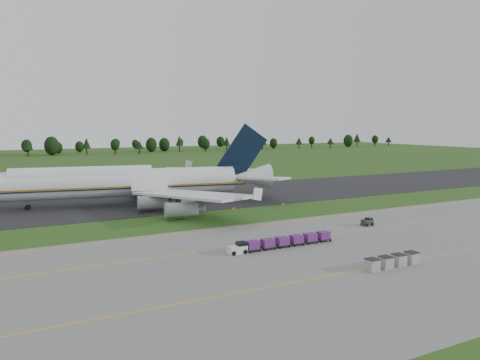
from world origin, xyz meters
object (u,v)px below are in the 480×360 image
aircraft (129,182)px  baggage_train (280,242)px  edge_markers (259,207)px  utility_cart (367,223)px  uld_row (392,261)px

aircraft → baggage_train: size_ratio=3.78×
baggage_train → edge_markers: bearing=65.7°
baggage_train → utility_cart: baggage_train is taller
utility_cart → edge_markers: 27.46m
uld_row → edge_markers: size_ratio=0.64×
utility_cart → edge_markers: bearing=108.7°
aircraft → baggage_train: (11.02, -49.77, -4.61)m
utility_cart → uld_row: uld_row is taller
utility_cart → edge_markers: (-8.81, 26.01, -0.36)m
aircraft → edge_markers: bearing=-35.3°
aircraft → uld_row: size_ratio=7.87×
aircraft → utility_cart: bearing=-52.1°
uld_row → edge_markers: (6.31, 47.33, -0.59)m
uld_row → edge_markers: 47.75m
uld_row → edge_markers: uld_row is taller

